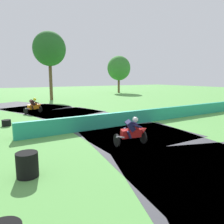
{
  "coord_description": "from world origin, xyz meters",
  "views": [
    {
      "loc": [
        -7.35,
        -11.66,
        3.16
      ],
      "look_at": [
        -0.0,
        0.34,
        0.9
      ],
      "focal_mm": 34.75,
      "sensor_mm": 36.0,
      "label": 1
    }
  ],
  "objects": [
    {
      "name": "motorcycle_lead_red",
      "position": [
        -1.4,
        -3.78,
        0.65
      ],
      "size": [
        1.71,
        0.93,
        1.43
      ],
      "color": "black",
      "rests_on": "ground"
    },
    {
      "name": "safety_barrier",
      "position": [
        5.94,
        0.04,
        0.45
      ],
      "size": [
        24.05,
        0.45,
        0.9
      ],
      "primitive_type": "cube",
      "rotation": [
        0.0,
        0.0,
        -1.56
      ],
      "color": "#239375",
      "rests_on": "ground"
    },
    {
      "name": "track_asphalt",
      "position": [
        -1.55,
        -0.01,
        0.0
      ],
      "size": [
        11.73,
        38.42,
        0.01
      ],
      "color": "#3D3D42",
      "rests_on": "ground"
    },
    {
      "name": "tree_mid_rise",
      "position": [
        17.19,
        25.78,
        4.97
      ],
      "size": [
        4.67,
        4.67,
        7.44
      ],
      "color": "brown",
      "rests_on": "ground"
    },
    {
      "name": "motorcycle_chase_orange",
      "position": [
        -3.35,
        8.09,
        0.66
      ],
      "size": [
        1.71,
        1.16,
        1.42
      ],
      "color": "black",
      "rests_on": "ground"
    },
    {
      "name": "tire_stack_mid_a",
      "position": [
        -6.24,
        -4.64,
        0.4
      ],
      "size": [
        0.69,
        0.69,
        0.8
      ],
      "color": "black",
      "rests_on": "ground"
    },
    {
      "name": "tire_stack_far",
      "position": [
        -6.01,
        3.83,
        0.2
      ],
      "size": [
        0.57,
        0.57,
        0.4
      ],
      "color": "black",
      "rests_on": "ground"
    },
    {
      "name": "tree_far_left",
      "position": [
        1.28,
        18.81,
        6.96
      ],
      "size": [
        4.43,
        4.43,
        9.33
      ],
      "color": "brown",
      "rests_on": "ground"
    },
    {
      "name": "ground_plane",
      "position": [
        0.0,
        0.0,
        0.0
      ],
      "size": [
        120.0,
        120.0,
        0.0
      ],
      "primitive_type": "plane",
      "color": "#569947"
    },
    {
      "name": "tire_stack_mid_b",
      "position": [
        -5.64,
        0.32,
        0.4
      ],
      "size": [
        0.61,
        0.61,
        0.8
      ],
      "color": "black",
      "rests_on": "ground"
    }
  ]
}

